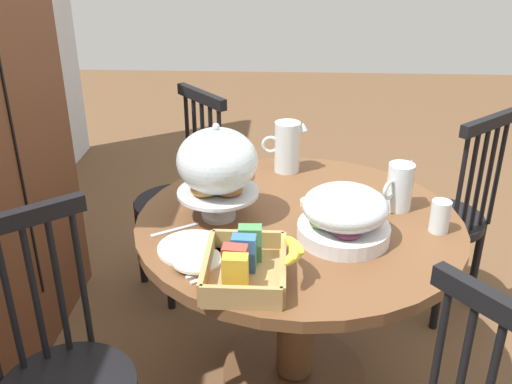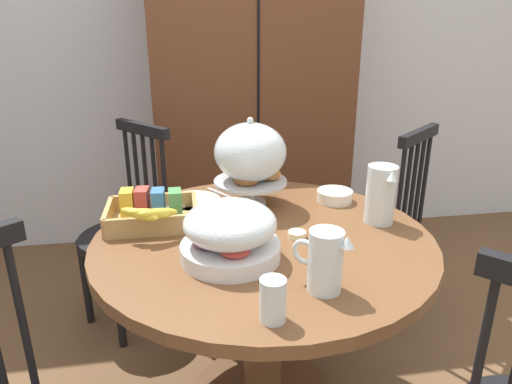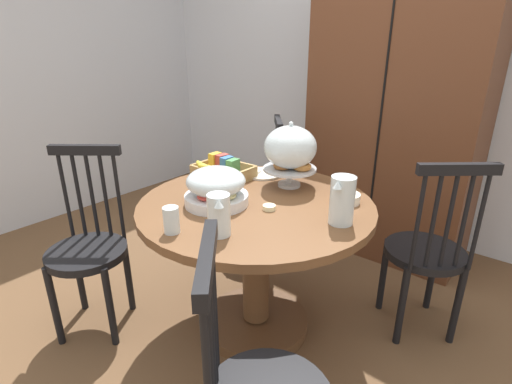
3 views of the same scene
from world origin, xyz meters
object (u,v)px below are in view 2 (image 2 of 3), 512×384
object	(u,v)px
windsor_chair_by_cabinet	(380,231)
pastry_stand_with_dome	(250,156)
china_plate_small	(170,202)
butter_dish	(297,235)
drinking_glass	(273,300)
fruit_platter_covered	(230,233)
cereal_basket	(152,212)
china_plate_large	(193,201)
orange_juice_pitcher	(325,263)
milk_pitcher	(380,197)
dining_table	(263,294)
cereal_bowl	(335,196)
wooden_armoire	(250,99)
windsor_chair_facing_door	(127,237)

from	to	relation	value
windsor_chair_by_cabinet	pastry_stand_with_dome	distance (m)	0.87
china_plate_small	butter_dish	bearing A→B (deg)	-39.93
windsor_chair_by_cabinet	drinking_glass	world-z (taller)	windsor_chair_by_cabinet
fruit_platter_covered	butter_dish	bearing A→B (deg)	24.45
cereal_basket	butter_dish	world-z (taller)	cereal_basket
china_plate_large	orange_juice_pitcher	bearing A→B (deg)	-65.16
fruit_platter_covered	milk_pitcher	xyz separation A→B (m)	(0.55, 0.19, 0.01)
pastry_stand_with_dome	china_plate_large	size ratio (longest dim) A/B	1.56
fruit_platter_covered	drinking_glass	distance (m)	0.33
dining_table	cereal_basket	distance (m)	0.48
dining_table	pastry_stand_with_dome	bearing A→B (deg)	89.94
windsor_chair_by_cabinet	butter_dish	distance (m)	0.86
fruit_platter_covered	drinking_glass	world-z (taller)	fruit_platter_covered
windsor_chair_by_cabinet	cereal_basket	size ratio (longest dim) A/B	3.09
orange_juice_pitcher	butter_dish	xyz separation A→B (m)	(0.01, 0.32, -0.07)
milk_pitcher	cereal_basket	world-z (taller)	milk_pitcher
china_plate_small	cereal_bowl	bearing A→B (deg)	-4.32
wooden_armoire	fruit_platter_covered	size ratio (longest dim) A/B	6.53
china_plate_small	drinking_glass	size ratio (longest dim) A/B	1.36
windsor_chair_facing_door	china_plate_large	world-z (taller)	windsor_chair_facing_door
china_plate_large	windsor_chair_facing_door	bearing A→B (deg)	132.23
dining_table	china_plate_small	world-z (taller)	china_plate_small
butter_dish	fruit_platter_covered	bearing A→B (deg)	-155.55
dining_table	china_plate_large	distance (m)	0.47
pastry_stand_with_dome	china_plate_large	bearing A→B (deg)	165.25
wooden_armoire	fruit_platter_covered	world-z (taller)	wooden_armoire
drinking_glass	windsor_chair_facing_door	bearing A→B (deg)	112.44
windsor_chair_facing_door	orange_juice_pitcher	size ratio (longest dim) A/B	5.66
china_plate_large	china_plate_small	bearing A→B (deg)	-162.31
cereal_bowl	wooden_armoire	bearing A→B (deg)	99.33
orange_juice_pitcher	milk_pitcher	bearing A→B (deg)	50.74
windsor_chair_facing_door	cereal_bowl	world-z (taller)	windsor_chair_facing_door
dining_table	drinking_glass	distance (m)	0.54
windsor_chair_by_cabinet	butter_dish	size ratio (longest dim) A/B	16.25
windsor_chair_by_cabinet	fruit_platter_covered	xyz separation A→B (m)	(-0.80, -0.68, 0.37)
milk_pitcher	cereal_bowl	size ratio (longest dim) A/B	1.48
cereal_bowl	drinking_glass	bearing A→B (deg)	-118.69
windsor_chair_by_cabinet	orange_juice_pitcher	bearing A→B (deg)	-122.85
pastry_stand_with_dome	drinking_glass	distance (m)	0.76
windsor_chair_facing_door	pastry_stand_with_dome	xyz separation A→B (m)	(0.53, -0.40, 0.49)
windsor_chair_by_cabinet	dining_table	bearing A→B (deg)	-141.30
china_plate_large	drinking_glass	world-z (taller)	drinking_glass
windsor_chair_facing_door	dining_table	bearing A→B (deg)	-51.98
wooden_armoire	dining_table	distance (m)	1.41
china_plate_small	cereal_bowl	xyz separation A→B (m)	(0.64, -0.05, 0.01)
cereal_bowl	fruit_platter_covered	bearing A→B (deg)	-138.80
orange_juice_pitcher	drinking_glass	bearing A→B (deg)	-145.84
wooden_armoire	milk_pitcher	bearing A→B (deg)	-78.36
pastry_stand_with_dome	butter_dish	size ratio (longest dim) A/B	5.73
windsor_chair_facing_door	windsor_chair_by_cabinet	bearing A→B (deg)	-6.64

